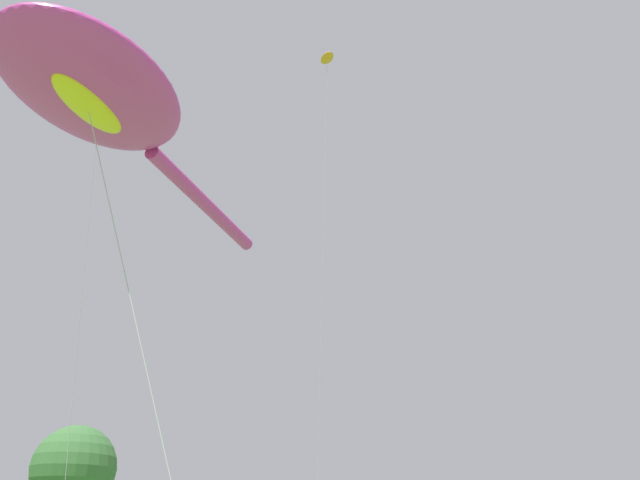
# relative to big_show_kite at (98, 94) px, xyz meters

# --- Properties ---
(big_show_kite) EXTENTS (12.63, 6.97, 12.95)m
(big_show_kite) POSITION_rel_big_show_kite_xyz_m (0.00, 0.00, 0.00)
(big_show_kite) COLOR #CC3899
(big_show_kite) RESTS_ON ground
(small_kite_triangle_green) EXTENTS (2.29, 2.52, 19.89)m
(small_kite_triangle_green) POSITION_rel_big_show_kite_xyz_m (9.45, -0.40, 6.79)
(small_kite_triangle_green) COLOR orange
(small_kite_triangle_green) RESTS_ON ground
(tree_oak_left) EXTENTS (7.51, 7.51, 11.65)m
(tree_oak_left) POSITION_rel_big_show_kite_xyz_m (27.30, 42.00, -4.43)
(tree_oak_left) COLOR #513823
(tree_oak_left) RESTS_ON ground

